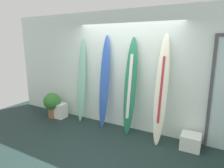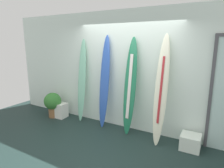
% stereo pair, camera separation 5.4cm
% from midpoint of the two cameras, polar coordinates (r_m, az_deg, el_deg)
% --- Properties ---
extents(ground, '(8.00, 8.00, 0.04)m').
position_cam_midpoint_polar(ground, '(4.07, -3.33, -18.84)').
color(ground, '#1A2B29').
extents(wall_back, '(7.20, 0.20, 2.80)m').
position_cam_midpoint_polar(wall_back, '(4.67, 5.20, 3.86)').
color(wall_back, silver).
rests_on(wall_back, ground).
extents(surfboard_seafoam, '(0.24, 0.29, 2.16)m').
position_cam_midpoint_polar(surfboard_seafoam, '(5.13, -8.55, 0.92)').
color(surfboard_seafoam, '#80C9AA').
rests_on(surfboard_seafoam, ground).
extents(surfboard_cobalt, '(0.26, 0.34, 2.25)m').
position_cam_midpoint_polar(surfboard_cobalt, '(4.70, -1.89, 0.37)').
color(surfboard_cobalt, '#2D56B3').
rests_on(surfboard_cobalt, ground).
extents(surfboard_emerald, '(0.29, 0.37, 2.20)m').
position_cam_midpoint_polar(surfboard_emerald, '(4.36, 5.67, -0.92)').
color(surfboard_emerald, '#21754F').
rests_on(surfboard_emerald, ground).
extents(surfboard_ivory, '(0.28, 0.52, 2.25)m').
position_cam_midpoint_polar(surfboard_ivory, '(4.06, 14.62, -1.70)').
color(surfboard_ivory, silver).
rests_on(surfboard_ivory, ground).
extents(display_block_left, '(0.37, 0.37, 0.30)m').
position_cam_midpoint_polar(display_block_left, '(4.30, 22.40, -15.46)').
color(display_block_left, white).
rests_on(display_block_left, ground).
extents(display_block_center, '(0.30, 0.30, 0.40)m').
position_cam_midpoint_polar(display_block_center, '(5.65, -14.48, -7.52)').
color(display_block_center, white).
rests_on(display_block_center, ground).
extents(potted_plant, '(0.47, 0.47, 0.70)m').
position_cam_midpoint_polar(potted_plant, '(5.68, -16.74, -5.28)').
color(potted_plant, brown).
rests_on(potted_plant, ground).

